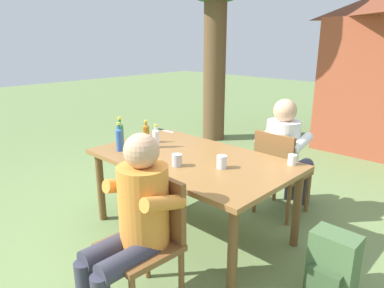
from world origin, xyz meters
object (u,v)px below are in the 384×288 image
(dining_table, at_px, (192,165))
(chair_near_right, at_px, (149,234))
(bottle_amber, at_px, (146,133))
(cup_steel, at_px, (177,160))
(bottle_clear, at_px, (156,138))
(table_knife, at_px, (165,130))
(person_in_plaid_shirt, at_px, (134,217))
(cup_glass, at_px, (222,162))
(chair_far_right, at_px, (279,169))
(cup_white, at_px, (292,160))
(backpack_by_near_side, at_px, (332,267))
(bottle_blue, at_px, (120,139))
(person_in_white_shirt, at_px, (286,151))
(bottle_green, at_px, (120,134))

(dining_table, relative_size, chair_near_right, 2.01)
(bottle_amber, relative_size, cup_steel, 2.26)
(cup_steel, bearing_deg, bottle_clear, 156.83)
(table_knife, bearing_deg, person_in_plaid_shirt, -48.01)
(cup_glass, relative_size, cup_steel, 1.03)
(chair_far_right, bearing_deg, dining_table, -115.51)
(cup_steel, distance_m, table_knife, 1.15)
(cup_white, bearing_deg, backpack_by_near_side, -35.15)
(backpack_by_near_side, bearing_deg, bottle_blue, -169.09)
(dining_table, bearing_deg, bottle_amber, 178.86)
(dining_table, height_order, table_knife, table_knife)
(person_in_white_shirt, bearing_deg, chair_far_right, -90.69)
(bottle_clear, distance_m, cup_white, 1.25)
(bottle_amber, relative_size, cup_glass, 2.19)
(chair_far_right, bearing_deg, chair_near_right, -89.81)
(dining_table, xyz_separation_m, bottle_amber, (-0.64, 0.01, 0.17))
(cup_steel, bearing_deg, bottle_amber, 159.95)
(cup_white, relative_size, table_knife, 0.35)
(chair_near_right, height_order, bottle_amber, bottle_amber)
(chair_far_right, bearing_deg, cup_glass, -92.49)
(cup_white, height_order, backpack_by_near_side, cup_white)
(person_in_plaid_shirt, bearing_deg, dining_table, 112.91)
(chair_far_right, bearing_deg, bottle_clear, -134.67)
(dining_table, relative_size, person_in_plaid_shirt, 1.49)
(bottle_green, relative_size, bottle_clear, 1.31)
(chair_far_right, xyz_separation_m, table_knife, (-1.25, -0.37, 0.24))
(bottle_green, relative_size, cup_steel, 2.91)
(chair_far_right, relative_size, person_in_white_shirt, 0.74)
(bottle_blue, bearing_deg, bottle_green, 140.92)
(chair_near_right, relative_size, table_knife, 3.61)
(cup_steel, bearing_deg, chair_near_right, -60.03)
(cup_glass, xyz_separation_m, table_knife, (-1.21, 0.48, -0.05))
(person_in_plaid_shirt, xyz_separation_m, backpack_by_near_side, (0.89, 0.97, -0.42))
(dining_table, xyz_separation_m, chair_near_right, (0.40, -0.82, -0.16))
(person_in_white_shirt, distance_m, person_in_plaid_shirt, 1.86)
(cup_steel, xyz_separation_m, cup_white, (0.66, 0.67, -0.01))
(dining_table, distance_m, bottle_blue, 0.71)
(bottle_blue, distance_m, cup_steel, 0.68)
(person_in_plaid_shirt, distance_m, cup_steel, 0.77)
(dining_table, xyz_separation_m, cup_white, (0.72, 0.43, 0.12))
(bottle_clear, bearing_deg, table_knife, 130.40)
(chair_near_right, bearing_deg, dining_table, 115.83)
(dining_table, height_order, person_in_plaid_shirt, person_in_plaid_shirt)
(bottle_amber, xyz_separation_m, cup_glass, (0.99, -0.04, -0.05))
(chair_far_right, height_order, bottle_clear, bottle_clear)
(table_knife, xyz_separation_m, backpack_by_near_side, (2.13, -0.41, -0.50))
(chair_near_right, xyz_separation_m, bottle_blue, (-1.00, 0.50, 0.35))
(person_in_white_shirt, xyz_separation_m, bottle_clear, (-0.84, -0.96, 0.17))
(dining_table, relative_size, bottle_blue, 6.56)
(person_in_white_shirt, xyz_separation_m, cup_steel, (-0.33, -1.18, 0.12))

